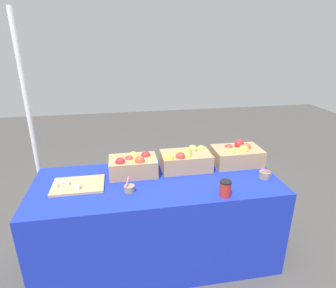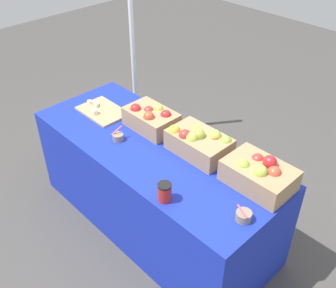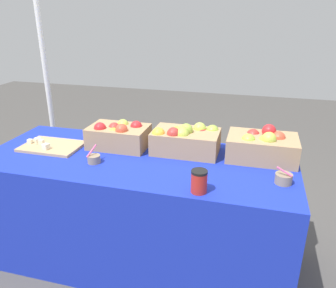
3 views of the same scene
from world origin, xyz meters
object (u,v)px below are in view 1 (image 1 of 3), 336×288
at_px(apple_crate_left, 237,155).
at_px(coffee_cup, 225,188).
at_px(apple_crate_middle, 186,159).
at_px(sample_bowl_near, 129,188).
at_px(sample_bowl_mid, 265,175).
at_px(tent_pole, 31,127).
at_px(cutting_board_front, 78,185).
at_px(apple_crate_right, 133,165).

bearing_deg(apple_crate_left, coffee_cup, -120.71).
bearing_deg(coffee_cup, apple_crate_middle, 109.85).
relative_size(sample_bowl_near, coffee_cup, 0.86).
height_order(apple_crate_left, coffee_cup, apple_crate_left).
relative_size(apple_crate_middle, sample_bowl_near, 4.06).
distance_m(apple_crate_middle, sample_bowl_mid, 0.64).
distance_m(apple_crate_left, sample_bowl_mid, 0.32).
height_order(apple_crate_middle, sample_bowl_mid, apple_crate_middle).
height_order(apple_crate_middle, tent_pole, tent_pole).
bearing_deg(sample_bowl_mid, coffee_cup, -153.59).
height_order(apple_crate_middle, cutting_board_front, apple_crate_middle).
height_order(apple_crate_middle, sample_bowl_near, apple_crate_middle).
bearing_deg(cutting_board_front, apple_crate_right, 16.85).
distance_m(apple_crate_left, sample_bowl_near, 1.00).
relative_size(cutting_board_front, tent_pole, 0.19).
distance_m(sample_bowl_mid, tent_pole, 2.09).
xyz_separation_m(cutting_board_front, sample_bowl_near, (0.38, -0.14, 0.01)).
xyz_separation_m(cutting_board_front, sample_bowl_mid, (1.44, -0.11, 0.02)).
relative_size(apple_crate_middle, cutting_board_front, 1.08).
height_order(apple_crate_right, cutting_board_front, apple_crate_right).
relative_size(apple_crate_middle, sample_bowl_mid, 4.16).
xyz_separation_m(apple_crate_right, sample_bowl_mid, (1.02, -0.24, -0.05)).
bearing_deg(apple_crate_left, sample_bowl_mid, -68.33).
bearing_deg(cutting_board_front, apple_crate_left, 7.54).
bearing_deg(tent_pole, sample_bowl_mid, -23.25).
relative_size(sample_bowl_mid, tent_pole, 0.05).
xyz_separation_m(apple_crate_right, coffee_cup, (0.61, -0.45, -0.02)).
xyz_separation_m(apple_crate_left, apple_crate_middle, (-0.46, -0.02, 0.00)).
height_order(sample_bowl_mid, coffee_cup, coffee_cup).
bearing_deg(apple_crate_right, tent_pole, 147.03).
bearing_deg(apple_crate_middle, sample_bowl_near, -148.67).
bearing_deg(apple_crate_middle, coffee_cup, -70.15).
distance_m(apple_crate_left, cutting_board_front, 1.34).
bearing_deg(coffee_cup, cutting_board_front, 163.03).
relative_size(apple_crate_middle, coffee_cup, 3.50).
xyz_separation_m(cutting_board_front, coffee_cup, (1.04, -0.32, 0.05)).
xyz_separation_m(apple_crate_right, tent_pole, (-0.89, 0.58, 0.19)).
distance_m(apple_crate_right, sample_bowl_mid, 1.05).
relative_size(apple_crate_left, sample_bowl_mid, 4.14).
bearing_deg(sample_bowl_near, apple_crate_right, 80.21).
height_order(apple_crate_left, apple_crate_middle, apple_crate_left).
relative_size(apple_crate_left, apple_crate_right, 1.08).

